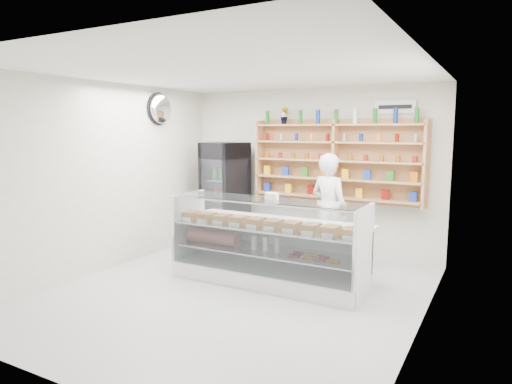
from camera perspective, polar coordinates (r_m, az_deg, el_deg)
The scene contains 8 objects.
room at distance 5.70m, azimuth -2.67°, elevation 0.70°, with size 5.00×5.00×5.00m.
display_counter at distance 6.34m, azimuth 1.46°, elevation -8.42°, with size 2.70×0.81×1.18m.
shop_worker at distance 7.02m, azimuth 9.12°, elevation -2.33°, with size 0.64×0.42×1.76m, color silver.
drinks_cooler at distance 8.17m, azimuth -3.91°, elevation -0.38°, with size 0.79×0.78×1.88m.
wall_shelving at distance 7.59m, azimuth 9.87°, elevation 3.85°, with size 2.84×0.28×1.33m.
potted_plant at distance 7.92m, azimuth 3.61°, elevation 9.48°, with size 0.15×0.12×0.28m, color #1E6626.
security_mirror at distance 7.91m, azimuth -11.80°, elevation 10.16°, with size 0.15×0.50×0.50m, color silver.
wall_sign at distance 7.46m, azimuth 17.01°, elevation 10.14°, with size 0.62×0.03×0.20m, color white.
Camera 1 is at (2.94, -4.83, 2.11)m, focal length 32.00 mm.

